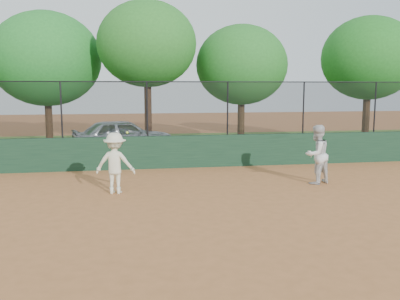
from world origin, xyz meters
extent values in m
plane|color=#AF6838|center=(0.00, 0.00, 0.00)|extent=(80.00, 80.00, 0.00)
cube|color=#1B3D26|center=(0.00, 6.00, 0.60)|extent=(26.00, 0.20, 1.20)
cube|color=#365A1C|center=(0.00, 12.00, 0.00)|extent=(36.00, 12.00, 0.01)
imported|color=#B2B8BD|center=(-1.38, 10.17, 0.78)|extent=(4.88, 2.85, 1.56)
imported|color=silver|center=(4.53, 2.55, 0.92)|extent=(1.10, 1.01, 1.84)
imported|color=beige|center=(-1.61, 2.32, 0.86)|extent=(1.23, 0.86, 1.73)
sphere|color=#D2FA37|center=(-1.26, 2.07, 1.76)|extent=(0.06, 0.06, 0.06)
cube|color=black|center=(0.00, 6.00, 2.20)|extent=(26.00, 0.02, 2.00)
cylinder|color=black|center=(0.00, 6.00, 3.18)|extent=(26.00, 0.04, 0.04)
cylinder|color=black|center=(-3.50, 6.00, 2.20)|extent=(0.06, 0.06, 2.00)
cylinder|color=black|center=(-0.50, 6.00, 2.20)|extent=(0.06, 0.06, 2.00)
cylinder|color=black|center=(2.50, 6.00, 2.20)|extent=(0.06, 0.06, 2.00)
cylinder|color=black|center=(5.50, 6.00, 2.20)|extent=(0.06, 0.06, 2.00)
cylinder|color=black|center=(8.50, 6.00, 2.20)|extent=(0.06, 0.06, 2.00)
cylinder|color=#432917|center=(-5.09, 13.27, 1.13)|extent=(0.36, 0.36, 2.26)
ellipsoid|color=#1F6B24|center=(-5.09, 13.27, 4.37)|extent=(5.44, 4.95, 4.70)
cylinder|color=#412817|center=(-0.17, 11.51, 1.59)|extent=(0.36, 0.36, 3.18)
ellipsoid|color=#246520|center=(-0.17, 11.51, 5.01)|extent=(4.75, 4.32, 4.10)
cylinder|color=#412A15|center=(4.72, 12.34, 1.14)|extent=(0.36, 0.36, 2.27)
ellipsoid|color=#216320|center=(4.72, 12.34, 4.11)|extent=(4.75, 4.32, 4.10)
cylinder|color=#432B17|center=(10.65, 10.33, 1.28)|extent=(0.36, 0.36, 2.56)
ellipsoid|color=#1B601B|center=(10.65, 10.33, 4.39)|extent=(4.73, 4.30, 4.09)
camera|label=1|loc=(-1.34, -10.28, 3.02)|focal=40.00mm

